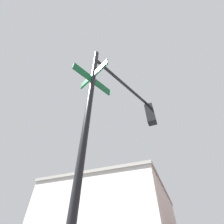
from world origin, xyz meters
TOP-DOWN VIEW (x-y plane):
  - traffic_signal_near at (-6.59, -6.18)m, footprint 1.61×3.08m
  - building_stucco at (-16.43, 20.87)m, footprint 17.16×26.04m

SIDE VIEW (x-z plane):
  - traffic_signal_near at x=-6.59m, z-range 1.10..6.37m
  - building_stucco at x=-16.43m, z-range 0.01..8.47m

